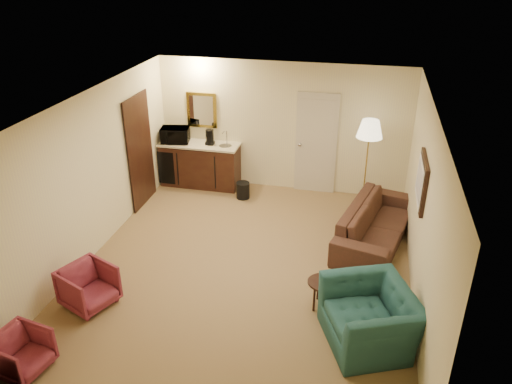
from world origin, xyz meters
TOP-DOWN VIEW (x-y plane):
  - ground at (0.00, 0.00)m, footprint 6.00×6.00m
  - room_walls at (-0.10, 0.77)m, footprint 5.02×6.01m
  - wetbar_cabinet at (-1.65, 2.72)m, footprint 1.64×0.58m
  - sofa at (1.95, 1.23)m, footprint 1.20×2.38m
  - teal_armchair at (1.90, -1.25)m, footprint 1.15×1.36m
  - rose_chair_near at (-1.90, -1.38)m, footprint 0.80×0.82m
  - rose_chair_far at (-2.04, -2.66)m, footprint 0.62×0.65m
  - coffee_table at (1.41, -0.70)m, footprint 0.76×0.54m
  - floor_lamp at (1.70, 2.40)m, footprint 0.61×0.61m
  - waste_bin at (-0.64, 2.31)m, footprint 0.28×0.28m
  - microwave at (-2.15, 2.69)m, footprint 0.61×0.41m
  - coffee_maker at (-1.42, 2.73)m, footprint 0.20×0.20m

SIDE VIEW (x-z plane):
  - ground at x=0.00m, z-range 0.00..0.00m
  - waste_bin at x=-0.64m, z-range 0.00..0.33m
  - coffee_table at x=1.41m, z-range 0.00..0.42m
  - rose_chair_far at x=-2.04m, z-range 0.00..0.58m
  - rose_chair_near at x=-1.90m, z-range 0.00..0.66m
  - sofa at x=1.95m, z-range 0.00..0.89m
  - wetbar_cabinet at x=-1.65m, z-range 0.00..0.92m
  - teal_armchair at x=1.90m, z-range 0.00..1.01m
  - floor_lamp at x=1.70m, z-range 0.00..1.77m
  - coffee_maker at x=-1.42m, z-range 0.92..1.23m
  - microwave at x=-2.15m, z-range 0.92..1.30m
  - room_walls at x=-0.10m, z-range 0.41..3.02m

